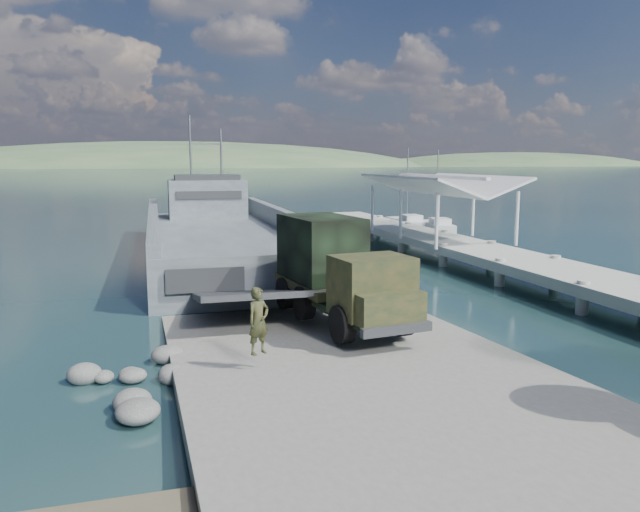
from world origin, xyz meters
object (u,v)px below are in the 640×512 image
Objects in this scene: landing_craft at (221,244)px; military_truck at (336,270)px; sailboat_far at (407,223)px; pier at (446,233)px; soldier at (259,335)px; sailboat_near at (437,227)px.

military_truck is at bearing -83.57° from landing_craft.
sailboat_far is at bearing 35.76° from landing_craft.
pier is 24.62m from soldier.
landing_craft is at bearing -145.01° from sailboat_near.
military_truck is 1.10× the size of sailboat_near.
pier is 18.90m from military_truck.
sailboat_far is (17.16, 31.80, -1.90)m from military_truck.
pier is at bearing 22.42° from soldier.
pier is 23.54× the size of soldier.
landing_craft reaches higher than sailboat_far.
landing_craft is at bearing 57.00° from soldier.
sailboat_near is (6.41, 13.84, -1.21)m from pier.
sailboat_far is (5.14, 17.23, -1.20)m from pier.
pier is 5.87× the size of sailboat_far.
sailboat_near reaches higher than pier.
sailboat_far is (18.79, 12.78, -0.45)m from landing_craft.
sailboat_far is at bearing 120.37° from sailboat_near.
military_truck is 4.30× the size of soldier.
pier is 14.37m from landing_craft.
soldier is at bearing -114.05° from sailboat_near.
military_truck is 33.91m from sailboat_near.
military_truck is (1.63, -19.02, 1.45)m from landing_craft.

